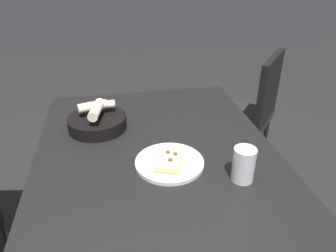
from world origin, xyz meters
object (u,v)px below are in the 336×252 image
at_px(pizza_plate, 169,162).
at_px(beer_glass, 243,166).
at_px(chair_far, 247,110).
at_px(dining_table, 156,162).
at_px(bread_basket, 97,120).

distance_m(pizza_plate, beer_glass, 0.26).
relative_size(beer_glass, chair_far, 0.14).
bearing_deg(dining_table, bread_basket, 46.97).
bearing_deg(pizza_plate, bread_basket, 38.49).
height_order(dining_table, beer_glass, beer_glass).
relative_size(dining_table, bread_basket, 4.59).
bearing_deg(beer_glass, dining_table, 46.74).
bearing_deg(chair_far, beer_glass, 154.65).
bearing_deg(pizza_plate, dining_table, 16.30).
relative_size(dining_table, beer_glass, 9.50).
bearing_deg(bread_basket, chair_far, -61.49).
bearing_deg(chair_far, dining_table, 135.12).
xyz_separation_m(dining_table, bread_basket, (0.21, 0.22, 0.10)).
distance_m(bread_basket, beer_glass, 0.65).
xyz_separation_m(pizza_plate, chair_far, (0.82, -0.67, -0.25)).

